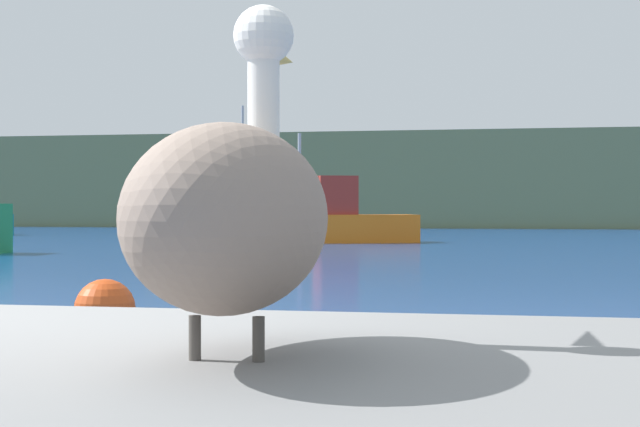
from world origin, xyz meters
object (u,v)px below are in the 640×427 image
at_px(mooring_buoy, 105,310).
at_px(pelican, 233,212).
at_px(fishing_boat_orange, 341,221).
at_px(fishing_boat_yellow, 207,213).

bearing_deg(mooring_buoy, pelican, -63.93).
bearing_deg(fishing_boat_orange, fishing_boat_yellow, -70.14).
bearing_deg(pelican, mooring_buoy, 23.60).
relative_size(pelican, mooring_buoy, 2.30).
bearing_deg(fishing_boat_yellow, pelican, -73.16).
bearing_deg(fishing_boat_orange, pelican, 76.78).
bearing_deg(mooring_buoy, fishing_boat_yellow, 106.49).
height_order(pelican, mooring_buoy, pelican).
relative_size(fishing_boat_yellow, mooring_buoy, 9.94).
height_order(fishing_boat_yellow, mooring_buoy, fishing_boat_yellow).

